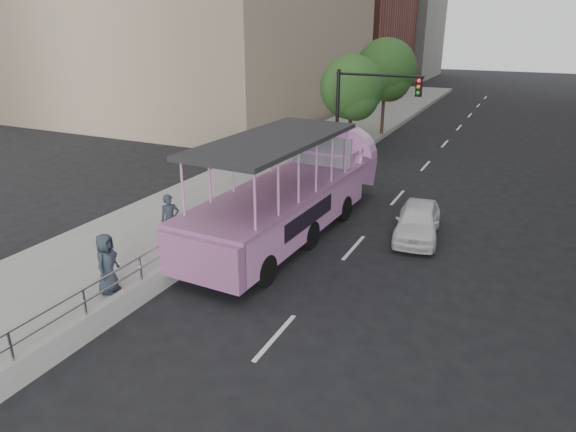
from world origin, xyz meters
name	(u,v)px	position (x,y,z in m)	size (l,w,h in m)	color
ground	(276,293)	(0.00, 0.00, 0.00)	(160.00, 160.00, 0.00)	black
sidewalk	(264,176)	(-5.75, 10.00, 0.15)	(5.50, 80.00, 0.30)	#A2A29D
kerb_wall	(221,235)	(-3.12, 2.00, 0.48)	(0.24, 30.00, 0.36)	#ACACA7
guardrail	(220,217)	(-3.12, 2.00, 1.14)	(0.07, 22.00, 0.71)	#A3A3A7
duck_boat	(295,194)	(-1.56, 4.66, 1.40)	(3.23, 11.49, 3.78)	black
car	(418,221)	(2.75, 5.87, 0.63)	(1.49, 3.70, 1.26)	white
pedestrian_near	(170,220)	(-4.43, 1.00, 1.17)	(0.64, 0.42, 1.74)	#272F39
pedestrian_far	(107,263)	(-3.93, -2.40, 1.16)	(0.84, 0.55, 1.72)	#272F39
parking_sign	(305,155)	(-2.85, 8.46, 1.90)	(0.26, 0.66, 3.07)	black
traffic_signal	(361,107)	(-1.70, 12.50, 3.50)	(4.20, 0.32, 5.20)	black
street_tree_near	(353,90)	(-3.30, 15.93, 3.82)	(3.52, 3.52, 5.72)	#382919
street_tree_far	(387,72)	(-3.10, 21.93, 4.31)	(3.97, 3.97, 6.45)	#382919
midrise_stone_b	(381,2)	(-16.00, 64.00, 10.00)	(16.00, 14.00, 20.00)	gray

